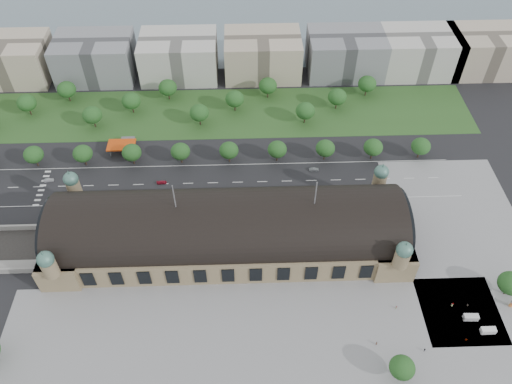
{
  "coord_description": "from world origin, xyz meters",
  "views": [
    {
      "loc": [
        7.43,
        -132.28,
        172.34
      ],
      "look_at": [
        12.32,
        17.91,
        14.0
      ],
      "focal_mm": 35.0,
      "sensor_mm": 36.0,
      "label": 1
    }
  ],
  "objects_px": {
    "traffic_car_3": "(162,182)",
    "parked_car_1": "(57,212)",
    "traffic_car_2": "(131,197)",
    "bus_west": "(176,198)",
    "parked_car_6": "(142,203)",
    "pedestrian_2": "(468,305)",
    "traffic_car_1": "(49,180)",
    "pedestrian_3": "(466,340)",
    "van_east": "(470,317)",
    "parked_car_2": "(124,207)",
    "parked_car_3": "(112,204)",
    "bus_mid": "(279,196)",
    "traffic_car_5": "(314,169)",
    "pedestrian_1": "(377,343)",
    "petrol_station": "(125,143)",
    "pedestrian_0": "(396,307)",
    "parked_car_4": "(112,205)",
    "traffic_car_6": "(377,192)",
    "advertising_column": "(512,304)",
    "pedestrian_5": "(452,305)",
    "bus_east": "(288,195)",
    "van_south": "(487,331)",
    "parked_car_0": "(72,209)",
    "pedestrian_4": "(424,350)",
    "parked_car_5": "(128,208)"
  },
  "relations": [
    {
      "from": "parked_car_4",
      "to": "bus_east",
      "type": "relative_size",
      "value": 0.36
    },
    {
      "from": "traffic_car_3",
      "to": "advertising_column",
      "type": "bearing_deg",
      "value": -122.48
    },
    {
      "from": "pedestrian_2",
      "to": "pedestrian_5",
      "type": "bearing_deg",
      "value": 71.42
    },
    {
      "from": "van_east",
      "to": "parked_car_2",
      "type": "bearing_deg",
      "value": 158.61
    },
    {
      "from": "bus_mid",
      "to": "traffic_car_3",
      "type": "bearing_deg",
      "value": 84.4
    },
    {
      "from": "bus_west",
      "to": "pedestrian_3",
      "type": "xyz_separation_m",
      "value": [
        113.07,
        -74.66,
        -0.62
      ]
    },
    {
      "from": "traffic_car_5",
      "to": "pedestrian_5",
      "type": "xyz_separation_m",
      "value": [
        45.44,
        -77.84,
        0.19
      ]
    },
    {
      "from": "bus_mid",
      "to": "pedestrian_1",
      "type": "bearing_deg",
      "value": -151.53
    },
    {
      "from": "traffic_car_5",
      "to": "pedestrian_3",
      "type": "xyz_separation_m",
      "value": [
        46.1,
        -92.63,
        0.22
      ]
    },
    {
      "from": "pedestrian_2",
      "to": "pedestrian_5",
      "type": "distance_m",
      "value": 6.01
    },
    {
      "from": "traffic_car_3",
      "to": "traffic_car_6",
      "type": "relative_size",
      "value": 0.88
    },
    {
      "from": "pedestrian_0",
      "to": "pedestrian_4",
      "type": "height_order",
      "value": "pedestrian_4"
    },
    {
      "from": "bus_mid",
      "to": "pedestrian_0",
      "type": "xyz_separation_m",
      "value": [
        41.78,
        -60.29,
        -0.75
      ]
    },
    {
      "from": "traffic_car_3",
      "to": "parked_car_1",
      "type": "height_order",
      "value": "parked_car_1"
    },
    {
      "from": "traffic_car_3",
      "to": "parked_car_6",
      "type": "bearing_deg",
      "value": 143.57
    },
    {
      "from": "parked_car_0",
      "to": "parked_car_6",
      "type": "relative_size",
      "value": 0.93
    },
    {
      "from": "bus_mid",
      "to": "van_east",
      "type": "bearing_deg",
      "value": -127.69
    },
    {
      "from": "parked_car_5",
      "to": "van_south",
      "type": "relative_size",
      "value": 0.99
    },
    {
      "from": "traffic_car_2",
      "to": "parked_car_3",
      "type": "xyz_separation_m",
      "value": [
        -8.49,
        -4.08,
        0.15
      ]
    },
    {
      "from": "traffic_car_1",
      "to": "van_south",
      "type": "distance_m",
      "value": 203.91
    },
    {
      "from": "bus_east",
      "to": "pedestrian_1",
      "type": "bearing_deg",
      "value": -163.92
    },
    {
      "from": "petrol_station",
      "to": "pedestrian_3",
      "type": "xyz_separation_m",
      "value": [
        141.97,
        -112.94,
        -1.96
      ]
    },
    {
      "from": "traffic_car_2",
      "to": "parked_car_4",
      "type": "relative_size",
      "value": 0.98
    },
    {
      "from": "traffic_car_3",
      "to": "pedestrian_5",
      "type": "xyz_separation_m",
      "value": [
        120.11,
        -71.36,
        0.29
      ]
    },
    {
      "from": "petrol_station",
      "to": "pedestrian_0",
      "type": "relative_size",
      "value": 9.01
    },
    {
      "from": "parked_car_0",
      "to": "pedestrian_4",
      "type": "distance_m",
      "value": 161.67
    },
    {
      "from": "bus_mid",
      "to": "parked_car_4",
      "type": "bearing_deg",
      "value": 97.72
    },
    {
      "from": "traffic_car_2",
      "to": "bus_west",
      "type": "height_order",
      "value": "bus_west"
    },
    {
      "from": "traffic_car_6",
      "to": "van_east",
      "type": "xyz_separation_m",
      "value": [
        22.18,
        -67.5,
        0.43
      ]
    },
    {
      "from": "traffic_car_5",
      "to": "pedestrian_3",
      "type": "height_order",
      "value": "pedestrian_3"
    },
    {
      "from": "advertising_column",
      "to": "pedestrian_4",
      "type": "height_order",
      "value": "advertising_column"
    },
    {
      "from": "pedestrian_2",
      "to": "petrol_station",
      "type": "bearing_deg",
      "value": 40.04
    },
    {
      "from": "parked_car_1",
      "to": "pedestrian_5",
      "type": "distance_m",
      "value": 174.69
    },
    {
      "from": "petrol_station",
      "to": "van_east",
      "type": "relative_size",
      "value": 2.47
    },
    {
      "from": "parked_car_0",
      "to": "traffic_car_3",
      "type": "bearing_deg",
      "value": 85.03
    },
    {
      "from": "parked_car_2",
      "to": "parked_car_4",
      "type": "distance_m",
      "value": 5.76
    },
    {
      "from": "pedestrian_1",
      "to": "bus_west",
      "type": "bearing_deg",
      "value": 62.9
    },
    {
      "from": "traffic_car_6",
      "to": "van_south",
      "type": "bearing_deg",
      "value": 13.1
    },
    {
      "from": "parked_car_1",
      "to": "pedestrian_2",
      "type": "xyz_separation_m",
      "value": [
        172.18,
        -54.12,
        -0.03
      ]
    },
    {
      "from": "traffic_car_2",
      "to": "bus_mid",
      "type": "relative_size",
      "value": 0.43
    },
    {
      "from": "pedestrian_5",
      "to": "advertising_column",
      "type": "bearing_deg",
      "value": 62.95
    },
    {
      "from": "parked_car_6",
      "to": "pedestrian_2",
      "type": "bearing_deg",
      "value": 37.96
    },
    {
      "from": "traffic_car_2",
      "to": "pedestrian_1",
      "type": "relative_size",
      "value": 2.41
    },
    {
      "from": "bus_east",
      "to": "parked_car_2",
      "type": "bearing_deg",
      "value": 89.14
    },
    {
      "from": "traffic_car_3",
      "to": "parked_car_4",
      "type": "distance_m",
      "value": 25.63
    },
    {
      "from": "traffic_car_1",
      "to": "pedestrian_3",
      "type": "height_order",
      "value": "pedestrian_3"
    },
    {
      "from": "traffic_car_1",
      "to": "pedestrian_5",
      "type": "xyz_separation_m",
      "value": [
        175.19,
        -74.55,
        0.19
      ]
    },
    {
      "from": "van_south",
      "to": "advertising_column",
      "type": "bearing_deg",
      "value": 39.21
    },
    {
      "from": "traffic_car_6",
      "to": "pedestrian_4",
      "type": "bearing_deg",
      "value": -6.12
    },
    {
      "from": "parked_car_6",
      "to": "advertising_column",
      "type": "height_order",
      "value": "advertising_column"
    }
  ]
}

